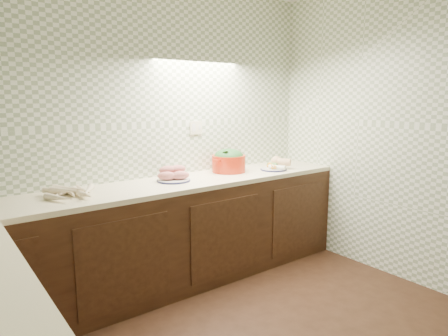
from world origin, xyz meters
TOP-DOWN VIEW (x-y plane):
  - room at (0.00, 0.00)m, footprint 3.60×3.60m
  - counter at (-0.68, 0.68)m, footprint 3.60×3.60m
  - parsnip_pile at (-0.71, 1.53)m, footprint 0.40×0.37m
  - sweet_potato_plate at (0.16, 1.55)m, footprint 0.29×0.29m
  - onion_bowl at (0.20, 1.66)m, footprint 0.15×0.15m
  - dutch_oven at (0.79, 1.60)m, footprint 0.39×0.38m
  - veg_plate at (1.25, 1.44)m, footprint 0.33×0.33m

SIDE VIEW (x-z plane):
  - counter at x=-0.68m, z-range 0.00..0.90m
  - parsnip_pile at x=-0.71m, z-range 0.89..0.97m
  - onion_bowl at x=0.20m, z-range 0.89..1.00m
  - veg_plate at x=1.25m, z-range 0.88..1.00m
  - sweet_potato_plate at x=0.16m, z-range 0.88..1.01m
  - dutch_oven at x=0.79m, z-range 0.90..1.12m
  - room at x=0.00m, z-range 0.33..2.93m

